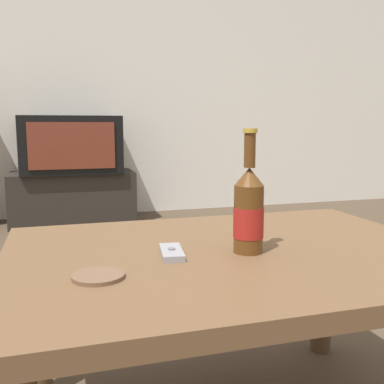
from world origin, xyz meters
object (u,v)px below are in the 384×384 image
(television, at_px, (71,144))
(beer_bottle, at_px, (249,211))
(tv_stand, at_px, (73,197))
(cell_phone, at_px, (172,252))

(television, xyz_separation_m, beer_bottle, (0.31, -2.76, -0.04))
(television, height_order, beer_bottle, television)
(tv_stand, distance_m, television, 0.43)
(cell_phone, bearing_deg, tv_stand, 100.81)
(beer_bottle, bearing_deg, television, 96.47)
(tv_stand, xyz_separation_m, cell_phone, (0.14, -2.74, 0.29))
(cell_phone, bearing_deg, beer_bottle, -0.04)
(cell_phone, bearing_deg, television, 100.81)
(tv_stand, bearing_deg, television, -90.00)
(tv_stand, height_order, television, television)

